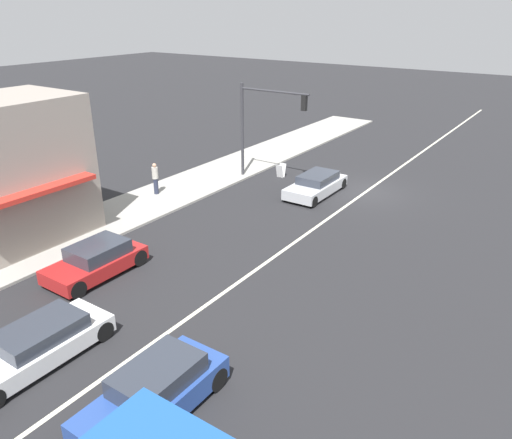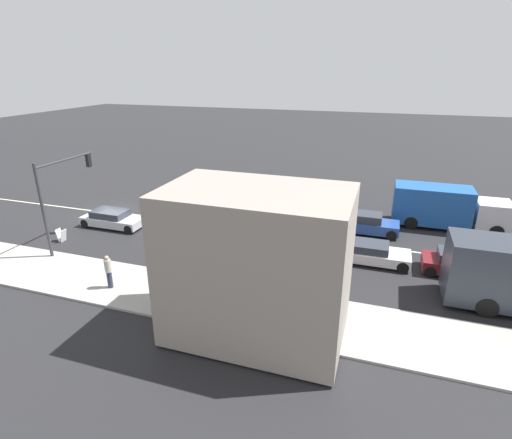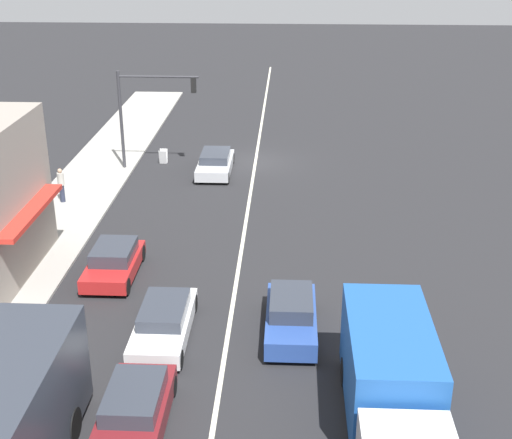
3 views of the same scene
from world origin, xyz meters
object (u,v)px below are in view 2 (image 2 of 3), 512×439
pedestrian (109,271)px  van_white (369,253)px  traffic_signal_main (59,188)px  sedan_silver (113,219)px  delivery_truck (445,207)px  warning_aframe_sign (62,235)px  hatchback_red (282,262)px  coupe_blue (366,223)px  sedan_maroon (464,264)px

pedestrian → van_white: pedestrian is taller
traffic_signal_main → sedan_silver: bearing=175.1°
pedestrian → delivery_truck: 22.26m
traffic_signal_main → van_white: (-3.92, 17.87, -3.32)m
warning_aframe_sign → hatchback_red: bearing=91.8°
sedan_silver → warning_aframe_sign: bearing=-24.6°
coupe_blue → sedan_maroon: coupe_blue is taller
hatchback_red → sedan_maroon: sedan_maroon is taller
sedan_maroon → sedan_silver: sedan_maroon is taller
traffic_signal_main → pedestrian: traffic_signal_main is taller
coupe_blue → sedan_maroon: size_ratio=0.97×
pedestrian → sedan_maroon: pedestrian is taller
hatchback_red → coupe_blue: bearing=150.9°
traffic_signal_main → hatchback_red: 13.85m
warning_aframe_sign → coupe_blue: (-7.67, 18.57, 0.24)m
van_white → sedan_maroon: bearing=90.0°
van_white → coupe_blue: bearing=-174.0°
hatchback_red → pedestrian: bearing=-60.0°
hatchback_red → sedan_silver: (-2.80, -13.07, -0.04)m
traffic_signal_main → sedan_silver: 5.15m
warning_aframe_sign → van_white: 19.31m
warning_aframe_sign → sedan_maroon: bearing=97.8°
hatchback_red → sedan_maroon: bearing=106.5°
warning_aframe_sign → van_white: size_ratio=0.19×
pedestrian → delivery_truck: size_ratio=0.24×
delivery_truck → hatchback_red: delivery_truck is taller
traffic_signal_main → sedan_silver: (-3.92, 0.33, -3.33)m
pedestrian → sedan_maroon: 18.73m
pedestrian → delivery_truck: bearing=130.6°
coupe_blue → pedestrian: bearing=-45.2°
pedestrian → van_white: bearing=120.8°
pedestrian → warning_aframe_sign: (-4.03, -6.78, -0.63)m
traffic_signal_main → sedan_silver: size_ratio=1.28×
delivery_truck → sedan_silver: (7.20, -22.17, -0.89)m
delivery_truck → sedan_maroon: 7.26m
traffic_signal_main → warning_aframe_sign: traffic_signal_main is taller
coupe_blue → sedan_silver: coupe_blue is taller
hatchback_red → coupe_blue: size_ratio=0.94×
pedestrian → sedan_maroon: size_ratio=0.41×
sedan_maroon → warning_aframe_sign: bearing=-82.2°
delivery_truck → van_white: (7.20, -4.64, -0.89)m
hatchback_red → delivery_truck: bearing=137.7°
hatchback_red → sedan_maroon: 9.85m
sedan_silver → hatchback_red: bearing=77.9°
delivery_truck → sedan_silver: delivery_truck is taller
delivery_truck → van_white: bearing=-32.8°
pedestrian → warning_aframe_sign: size_ratio=2.12×
coupe_blue → van_white: bearing=6.0°
van_white → sedan_silver: size_ratio=1.03×
van_white → hatchback_red: bearing=-57.9°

